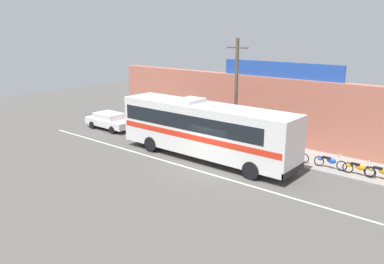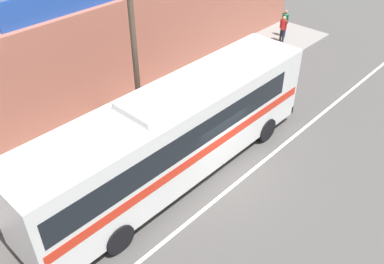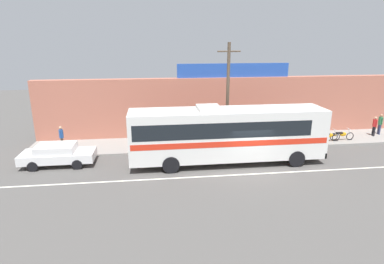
{
  "view_description": "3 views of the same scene",
  "coord_description": "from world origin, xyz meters",
  "px_view_note": "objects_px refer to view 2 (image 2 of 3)",
  "views": [
    {
      "loc": [
        13.22,
        -17.44,
        8.06
      ],
      "look_at": [
        -2.36,
        1.27,
        1.57
      ],
      "focal_mm": 35.9,
      "sensor_mm": 36.0,
      "label": 1
    },
    {
      "loc": [
        -9.46,
        -7.35,
        10.71
      ],
      "look_at": [
        0.11,
        1.65,
        1.09
      ],
      "focal_mm": 38.37,
      "sensor_mm": 36.0,
      "label": 2
    },
    {
      "loc": [
        -5.92,
        -17.67,
        7.8
      ],
      "look_at": [
        -3.51,
        1.36,
        2.12
      ],
      "focal_mm": 29.64,
      "sensor_mm": 36.0,
      "label": 3
    }
  ],
  "objects_px": {
    "motorcycle_purple": "(231,74)",
    "motorcycle_green": "(262,56)",
    "motorcycle_blue": "(203,90)",
    "motorcycle_black": "(251,63)",
    "pedestrian_far_left": "(283,27)",
    "intercity_bus": "(173,132)",
    "utility_pole": "(135,55)",
    "pedestrian_far_right": "(285,21)"
  },
  "relations": [
    {
      "from": "motorcycle_green",
      "to": "pedestrian_far_left",
      "type": "distance_m",
      "value": 3.41
    },
    {
      "from": "utility_pole",
      "to": "pedestrian_far_left",
      "type": "height_order",
      "value": "utility_pole"
    },
    {
      "from": "motorcycle_blue",
      "to": "pedestrian_far_right",
      "type": "bearing_deg",
      "value": 8.18
    },
    {
      "from": "intercity_bus",
      "to": "pedestrian_far_right",
      "type": "xyz_separation_m",
      "value": [
        14.0,
        4.23,
        -0.93
      ]
    },
    {
      "from": "motorcycle_purple",
      "to": "pedestrian_far_right",
      "type": "relative_size",
      "value": 1.14
    },
    {
      "from": "utility_pole",
      "to": "motorcycle_blue",
      "type": "xyz_separation_m",
      "value": [
        4.23,
        0.28,
        -3.42
      ]
    },
    {
      "from": "motorcycle_blue",
      "to": "pedestrian_far_right",
      "type": "height_order",
      "value": "pedestrian_far_right"
    },
    {
      "from": "motorcycle_black",
      "to": "pedestrian_far_right",
      "type": "height_order",
      "value": "pedestrian_far_right"
    },
    {
      "from": "intercity_bus",
      "to": "pedestrian_far_left",
      "type": "height_order",
      "value": "intercity_bus"
    },
    {
      "from": "motorcycle_black",
      "to": "pedestrian_far_left",
      "type": "relative_size",
      "value": 1.14
    },
    {
      "from": "motorcycle_purple",
      "to": "motorcycle_green",
      "type": "bearing_deg",
      "value": 1.67
    },
    {
      "from": "pedestrian_far_right",
      "to": "pedestrian_far_left",
      "type": "bearing_deg",
      "value": -154.19
    },
    {
      "from": "motorcycle_black",
      "to": "motorcycle_green",
      "type": "bearing_deg",
      "value": 6.48
    },
    {
      "from": "intercity_bus",
      "to": "motorcycle_green",
      "type": "xyz_separation_m",
      "value": [
        9.97,
        3.06,
        -1.5
      ]
    },
    {
      "from": "motorcycle_blue",
      "to": "pedestrian_far_left",
      "type": "bearing_deg",
      "value": 6.45
    },
    {
      "from": "motorcycle_purple",
      "to": "pedestrian_far_left",
      "type": "bearing_deg",
      "value": 8.22
    },
    {
      "from": "motorcycle_purple",
      "to": "motorcycle_green",
      "type": "height_order",
      "value": "same"
    },
    {
      "from": "motorcycle_purple",
      "to": "motorcycle_blue",
      "type": "distance_m",
      "value": 2.24
    },
    {
      "from": "intercity_bus",
      "to": "motorcycle_blue",
      "type": "xyz_separation_m",
      "value": [
        4.89,
        2.92,
        -1.5
      ]
    },
    {
      "from": "pedestrian_far_left",
      "to": "pedestrian_far_right",
      "type": "relative_size",
      "value": 0.94
    },
    {
      "from": "utility_pole",
      "to": "pedestrian_far_right",
      "type": "height_order",
      "value": "utility_pole"
    },
    {
      "from": "motorcycle_black",
      "to": "intercity_bus",
      "type": "bearing_deg",
      "value": -161.56
    },
    {
      "from": "utility_pole",
      "to": "motorcycle_green",
      "type": "distance_m",
      "value": 9.93
    },
    {
      "from": "utility_pole",
      "to": "pedestrian_far_right",
      "type": "xyz_separation_m",
      "value": [
        13.35,
        1.59,
        -2.84
      ]
    },
    {
      "from": "motorcycle_purple",
      "to": "motorcycle_blue",
      "type": "relative_size",
      "value": 1.02
    },
    {
      "from": "motorcycle_green",
      "to": "motorcycle_blue",
      "type": "bearing_deg",
      "value": -178.39
    },
    {
      "from": "intercity_bus",
      "to": "motorcycle_purple",
      "type": "distance_m",
      "value": 7.87
    },
    {
      "from": "utility_pole",
      "to": "motorcycle_green",
      "type": "xyz_separation_m",
      "value": [
        9.31,
        0.43,
        -3.42
      ]
    },
    {
      "from": "utility_pole",
      "to": "motorcycle_black",
      "type": "relative_size",
      "value": 4.05
    },
    {
      "from": "motorcycle_purple",
      "to": "pedestrian_far_left",
      "type": "distance_m",
      "value": 6.2
    },
    {
      "from": "intercity_bus",
      "to": "motorcycle_blue",
      "type": "height_order",
      "value": "intercity_bus"
    },
    {
      "from": "motorcycle_purple",
      "to": "motorcycle_black",
      "type": "bearing_deg",
      "value": -1.79
    },
    {
      "from": "motorcycle_blue",
      "to": "pedestrian_far_left",
      "type": "distance_m",
      "value": 8.42
    },
    {
      "from": "intercity_bus",
      "to": "utility_pole",
      "type": "xyz_separation_m",
      "value": [
        0.66,
        2.64,
        1.92
      ]
    },
    {
      "from": "motorcycle_purple",
      "to": "pedestrian_far_right",
      "type": "height_order",
      "value": "pedestrian_far_right"
    },
    {
      "from": "motorcycle_green",
      "to": "pedestrian_far_right",
      "type": "xyz_separation_m",
      "value": [
        4.04,
        1.17,
        0.58
      ]
    },
    {
      "from": "motorcycle_green",
      "to": "pedestrian_far_right",
      "type": "relative_size",
      "value": 1.14
    },
    {
      "from": "pedestrian_far_left",
      "to": "pedestrian_far_right",
      "type": "height_order",
      "value": "pedestrian_far_right"
    },
    {
      "from": "motorcycle_blue",
      "to": "pedestrian_far_right",
      "type": "relative_size",
      "value": 1.13
    },
    {
      "from": "motorcycle_purple",
      "to": "pedestrian_far_left",
      "type": "relative_size",
      "value": 1.22
    },
    {
      "from": "pedestrian_far_left",
      "to": "pedestrian_far_right",
      "type": "distance_m",
      "value": 0.85
    },
    {
      "from": "intercity_bus",
      "to": "motorcycle_green",
      "type": "bearing_deg",
      "value": 17.09
    }
  ]
}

